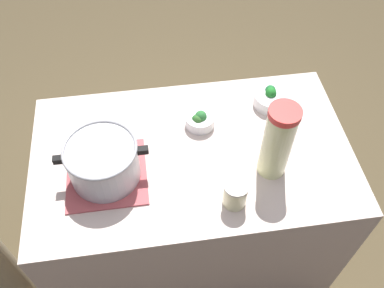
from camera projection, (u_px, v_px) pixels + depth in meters
name	position (u px, v px, depth m)	size (l,w,h in m)	color
ground_plane	(192.00, 246.00, 2.31)	(8.00, 8.00, 0.00)	brown
counter_slab	(192.00, 207.00, 1.96)	(1.24, 0.74, 0.87)	beige
dish_cloth	(107.00, 175.00, 1.55)	(0.29, 0.29, 0.01)	#B95256
cooking_pot	(103.00, 161.00, 1.48)	(0.33, 0.26, 0.16)	#B7B7BC
lemonade_pitcher	(278.00, 142.00, 1.44)	(0.11, 0.11, 0.32)	beige
mason_jar	(235.00, 194.00, 1.44)	(0.09, 0.09, 0.11)	beige
broccoli_bowl_front	(200.00, 120.00, 1.68)	(0.12, 0.12, 0.08)	silver
broccoli_bowl_center	(270.00, 98.00, 1.75)	(0.14, 0.14, 0.08)	silver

